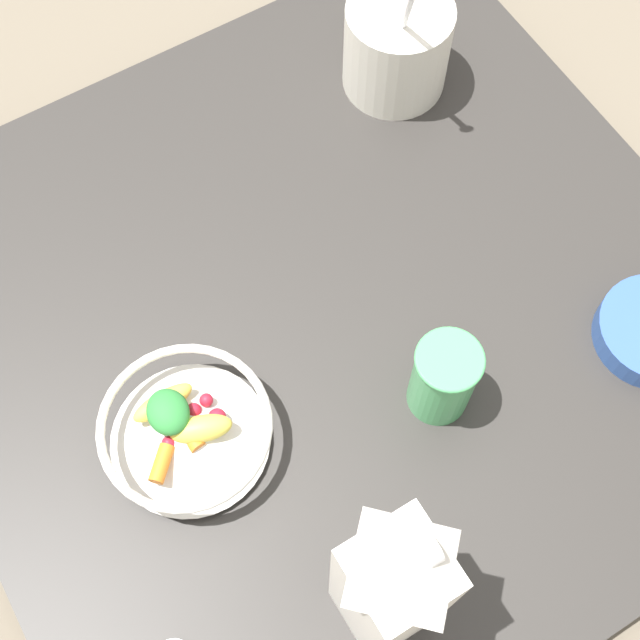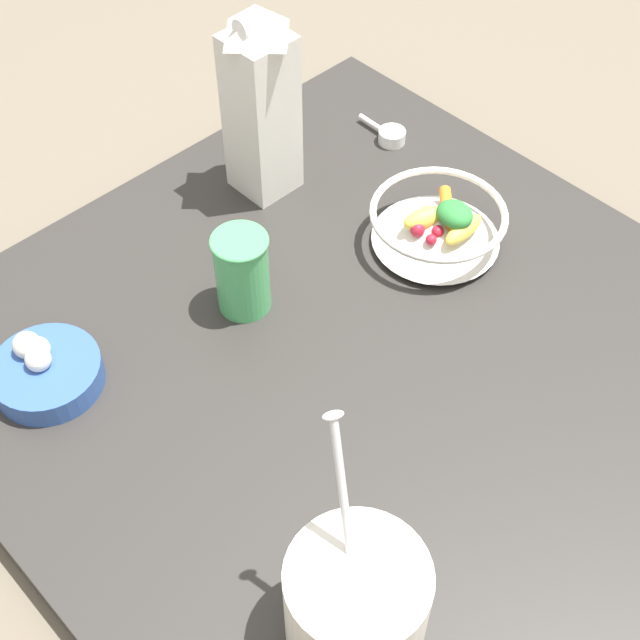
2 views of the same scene
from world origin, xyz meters
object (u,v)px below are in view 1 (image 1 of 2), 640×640
at_px(milk_carton, 392,586).
at_px(drinking_cup, 443,378).
at_px(yogurt_tub, 397,43).
at_px(fruit_bowl, 186,430).

height_order(milk_carton, drinking_cup, milk_carton).
bearing_deg(yogurt_tub, fruit_bowl, 123.11).
xyz_separation_m(yogurt_tub, drinking_cup, (-0.40, 0.21, -0.01)).
bearing_deg(drinking_cup, fruit_bowl, 69.34).
relative_size(fruit_bowl, drinking_cup, 1.60).
relative_size(fruit_bowl, yogurt_tub, 0.69).
relative_size(yogurt_tub, drinking_cup, 2.32).
distance_m(fruit_bowl, milk_carton, 0.29).
bearing_deg(milk_carton, fruit_bowl, 18.41).
xyz_separation_m(milk_carton, yogurt_tub, (0.56, -0.38, -0.07)).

